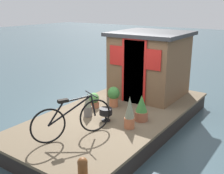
{
  "coord_description": "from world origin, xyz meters",
  "views": [
    {
      "loc": [
        -5.37,
        -3.61,
        3.04
      ],
      "look_at": [
        -0.2,
        0.0,
        1.14
      ],
      "focal_mm": 44.63,
      "sensor_mm": 36.0,
      "label": 1
    }
  ],
  "objects_px": {
    "houseboat_cabin": "(150,64)",
    "potted_plant_thyme": "(130,113)",
    "potted_plant_ivy": "(88,105)",
    "bicycle": "(73,119)",
    "potted_plant_basil": "(94,100)",
    "potted_plant_sage": "(141,109)",
    "mooring_bollard": "(83,166)",
    "potted_plant_lavender": "(114,96)",
    "charcoal_grill": "(106,112)"
  },
  "relations": [
    {
      "from": "bicycle",
      "to": "potted_plant_lavender",
      "type": "xyz_separation_m",
      "value": [
        1.91,
        0.32,
        -0.1
      ]
    },
    {
      "from": "potted_plant_ivy",
      "to": "mooring_bollard",
      "type": "xyz_separation_m",
      "value": [
        -1.89,
        -1.46,
        -0.12
      ]
    },
    {
      "from": "potted_plant_lavender",
      "to": "potted_plant_sage",
      "type": "xyz_separation_m",
      "value": [
        -0.4,
        -1.05,
        -0.01
      ]
    },
    {
      "from": "potted_plant_lavender",
      "to": "charcoal_grill",
      "type": "distance_m",
      "value": 0.96
    },
    {
      "from": "potted_plant_sage",
      "to": "charcoal_grill",
      "type": "bearing_deg",
      "value": 126.02
    },
    {
      "from": "houseboat_cabin",
      "to": "potted_plant_thyme",
      "type": "xyz_separation_m",
      "value": [
        -2.3,
        -0.74,
        -0.59
      ]
    },
    {
      "from": "potted_plant_thyme",
      "to": "potted_plant_sage",
      "type": "distance_m",
      "value": 0.51
    },
    {
      "from": "potted_plant_ivy",
      "to": "charcoal_grill",
      "type": "bearing_deg",
      "value": -88.01
    },
    {
      "from": "bicycle",
      "to": "charcoal_grill",
      "type": "xyz_separation_m",
      "value": [
        1.03,
        -0.06,
        -0.18
      ]
    },
    {
      "from": "potted_plant_thyme",
      "to": "potted_plant_lavender",
      "type": "relative_size",
      "value": 1.36
    },
    {
      "from": "potted_plant_ivy",
      "to": "potted_plant_thyme",
      "type": "bearing_deg",
      "value": -90.14
    },
    {
      "from": "houseboat_cabin",
      "to": "potted_plant_sage",
      "type": "height_order",
      "value": "houseboat_cabin"
    },
    {
      "from": "houseboat_cabin",
      "to": "potted_plant_basil",
      "type": "height_order",
      "value": "houseboat_cabin"
    },
    {
      "from": "potted_plant_ivy",
      "to": "charcoal_grill",
      "type": "distance_m",
      "value": 0.52
    },
    {
      "from": "potted_plant_thyme",
      "to": "potted_plant_basil",
      "type": "xyz_separation_m",
      "value": [
        0.56,
        1.43,
        -0.16
      ]
    },
    {
      "from": "bicycle",
      "to": "charcoal_grill",
      "type": "bearing_deg",
      "value": -3.42
    },
    {
      "from": "charcoal_grill",
      "to": "potted_plant_ivy",
      "type": "bearing_deg",
      "value": 91.99
    },
    {
      "from": "potted_plant_thyme",
      "to": "potted_plant_lavender",
      "type": "bearing_deg",
      "value": 49.01
    },
    {
      "from": "potted_plant_thyme",
      "to": "potted_plant_ivy",
      "type": "distance_m",
      "value": 1.17
    },
    {
      "from": "bicycle",
      "to": "potted_plant_basil",
      "type": "relative_size",
      "value": 4.15
    },
    {
      "from": "bicycle",
      "to": "charcoal_grill",
      "type": "relative_size",
      "value": 5.25
    },
    {
      "from": "potted_plant_basil",
      "to": "charcoal_grill",
      "type": "height_order",
      "value": "potted_plant_basil"
    },
    {
      "from": "bicycle",
      "to": "potted_plant_thyme",
      "type": "distance_m",
      "value": 1.24
    },
    {
      "from": "potted_plant_thyme",
      "to": "potted_plant_sage",
      "type": "relative_size",
      "value": 1.18
    },
    {
      "from": "potted_plant_sage",
      "to": "mooring_bollard",
      "type": "bearing_deg",
      "value": -173.27
    },
    {
      "from": "potted_plant_lavender",
      "to": "charcoal_grill",
      "type": "xyz_separation_m",
      "value": [
        -0.88,
        -0.39,
        -0.08
      ]
    },
    {
      "from": "potted_plant_sage",
      "to": "mooring_bollard",
      "type": "xyz_separation_m",
      "value": [
        -2.39,
        -0.28,
        -0.13
      ]
    },
    {
      "from": "houseboat_cabin",
      "to": "potted_plant_thyme",
      "type": "distance_m",
      "value": 2.49
    },
    {
      "from": "charcoal_grill",
      "to": "potted_plant_basil",
      "type": "bearing_deg",
      "value": 55.32
    },
    {
      "from": "potted_plant_thyme",
      "to": "mooring_bollard",
      "type": "height_order",
      "value": "potted_plant_thyme"
    },
    {
      "from": "charcoal_grill",
      "to": "potted_plant_thyme",
      "type": "bearing_deg",
      "value": -91.84
    },
    {
      "from": "houseboat_cabin",
      "to": "potted_plant_ivy",
      "type": "distance_m",
      "value": 2.43
    },
    {
      "from": "houseboat_cabin",
      "to": "potted_plant_sage",
      "type": "bearing_deg",
      "value": -157.19
    },
    {
      "from": "bicycle",
      "to": "potted_plant_basil",
      "type": "height_order",
      "value": "bicycle"
    },
    {
      "from": "houseboat_cabin",
      "to": "potted_plant_ivy",
      "type": "height_order",
      "value": "houseboat_cabin"
    },
    {
      "from": "potted_plant_lavender",
      "to": "potted_plant_thyme",
      "type": "bearing_deg",
      "value": -130.99
    },
    {
      "from": "houseboat_cabin",
      "to": "bicycle",
      "type": "bearing_deg",
      "value": -179.42
    },
    {
      "from": "potted_plant_lavender",
      "to": "bicycle",
      "type": "bearing_deg",
      "value": -170.4
    },
    {
      "from": "potted_plant_sage",
      "to": "mooring_bollard",
      "type": "distance_m",
      "value": 2.41
    },
    {
      "from": "mooring_bollard",
      "to": "potted_plant_basil",
      "type": "bearing_deg",
      "value": 35.15
    },
    {
      "from": "potted_plant_basil",
      "to": "mooring_bollard",
      "type": "distance_m",
      "value": 3.0
    },
    {
      "from": "potted_plant_thyme",
      "to": "potted_plant_sage",
      "type": "xyz_separation_m",
      "value": [
        0.5,
        -0.01,
        -0.05
      ]
    },
    {
      "from": "mooring_bollard",
      "to": "potted_plant_lavender",
      "type": "bearing_deg",
      "value": 25.49
    },
    {
      "from": "bicycle",
      "to": "charcoal_grill",
      "type": "height_order",
      "value": "bicycle"
    },
    {
      "from": "potted_plant_basil",
      "to": "bicycle",
      "type": "bearing_deg",
      "value": -155.41
    },
    {
      "from": "houseboat_cabin",
      "to": "bicycle",
      "type": "height_order",
      "value": "houseboat_cabin"
    },
    {
      "from": "potted_plant_thyme",
      "to": "charcoal_grill",
      "type": "relative_size",
      "value": 2.4
    },
    {
      "from": "potted_plant_basil",
      "to": "mooring_bollard",
      "type": "relative_size",
      "value": 1.29
    },
    {
      "from": "houseboat_cabin",
      "to": "potted_plant_lavender",
      "type": "relative_size",
      "value": 3.78
    },
    {
      "from": "potted_plant_lavender",
      "to": "houseboat_cabin",
      "type": "bearing_deg",
      "value": -11.66
    }
  ]
}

